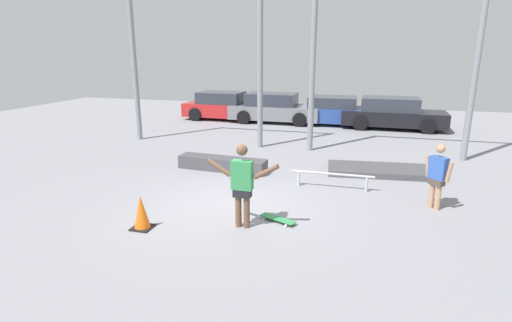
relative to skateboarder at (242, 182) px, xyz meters
The scene contains 14 objects.
ground_plane 1.45m from the skateboarder, 121.49° to the left, with size 36.00×36.00×0.00m, color gray.
skateboarder is the anchor object (origin of this frame).
skateboard 1.18m from the skateboarder, 34.75° to the left, with size 0.83×0.51×0.08m.
grind_box 4.14m from the skateboarder, 116.21° to the left, with size 2.69×0.56×0.39m, color #47474C.
manual_pad 5.46m from the skateboarder, 58.84° to the left, with size 3.04×1.28×0.17m, color #47474C.
grind_rail 3.29m from the skateboarder, 61.87° to the left, with size 2.12×0.08×0.43m.
canopy_support_left 8.35m from the skateboarder, 120.38° to the left, with size 5.24×0.20×5.89m.
canopy_support_right 7.87m from the skateboarder, 67.18° to the left, with size 5.24×0.20×5.89m.
parked_car_red 13.26m from the skateboarder, 111.86° to the left, with size 4.10×2.00×1.41m.
parked_car_grey 12.30m from the skateboarder, 100.32° to the left, with size 4.43×1.87×1.44m.
parked_car_blue 12.36m from the skateboarder, 86.52° to the left, with size 4.09×2.04×1.34m.
parked_car_black 12.45m from the skateboarder, 74.29° to the left, with size 4.56×2.00×1.42m.
bystander 4.41m from the skateboarder, 28.43° to the left, with size 0.56×0.55×1.50m.
traffic_cone 2.12m from the skateboarder, 162.26° to the right, with size 0.40×0.40×0.69m.
Camera 1 is at (2.85, -8.05, 3.46)m, focal length 28.00 mm.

